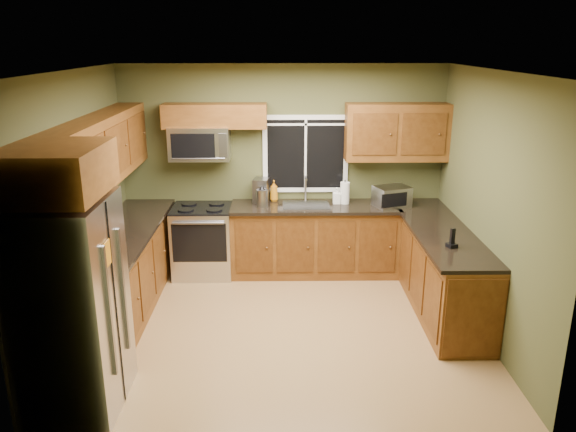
{
  "coord_description": "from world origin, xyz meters",
  "views": [
    {
      "loc": [
        -0.03,
        -5.46,
        2.97
      ],
      "look_at": [
        0.05,
        0.35,
        1.15
      ],
      "focal_mm": 35.0,
      "sensor_mm": 36.0,
      "label": 1
    }
  ],
  "objects_px": {
    "range": "(203,240)",
    "soap_bottle_a": "(274,191)",
    "cordless_phone": "(452,242)",
    "kettle": "(262,197)",
    "paper_towel_roll": "(345,193)",
    "refrigerator": "(71,307)",
    "soap_bottle_b": "(337,196)",
    "toaster_oven": "(392,197)",
    "microwave": "(200,143)",
    "coffee_maker": "(261,191)"
  },
  "relations": [
    {
      "from": "refrigerator",
      "to": "soap_bottle_b",
      "type": "height_order",
      "value": "refrigerator"
    },
    {
      "from": "paper_towel_roll",
      "to": "soap_bottle_a",
      "type": "height_order",
      "value": "paper_towel_roll"
    },
    {
      "from": "refrigerator",
      "to": "soap_bottle_b",
      "type": "xyz_separation_m",
      "value": [
        2.44,
        2.86,
        0.15
      ]
    },
    {
      "from": "coffee_maker",
      "to": "refrigerator",
      "type": "bearing_deg",
      "value": -116.35
    },
    {
      "from": "microwave",
      "to": "coffee_maker",
      "type": "distance_m",
      "value": 1.0
    },
    {
      "from": "paper_towel_roll",
      "to": "soap_bottle_a",
      "type": "bearing_deg",
      "value": 171.7
    },
    {
      "from": "refrigerator",
      "to": "coffee_maker",
      "type": "relative_size",
      "value": 5.72
    },
    {
      "from": "kettle",
      "to": "cordless_phone",
      "type": "relative_size",
      "value": 1.33
    },
    {
      "from": "soap_bottle_b",
      "to": "soap_bottle_a",
      "type": "bearing_deg",
      "value": 170.37
    },
    {
      "from": "range",
      "to": "toaster_oven",
      "type": "height_order",
      "value": "toaster_oven"
    },
    {
      "from": "toaster_oven",
      "to": "coffee_maker",
      "type": "height_order",
      "value": "coffee_maker"
    },
    {
      "from": "paper_towel_roll",
      "to": "coffee_maker",
      "type": "bearing_deg",
      "value": 176.17
    },
    {
      "from": "kettle",
      "to": "soap_bottle_a",
      "type": "xyz_separation_m",
      "value": [
        0.15,
        0.26,
        0.01
      ]
    },
    {
      "from": "toaster_oven",
      "to": "coffee_maker",
      "type": "relative_size",
      "value": 1.6
    },
    {
      "from": "microwave",
      "to": "cordless_phone",
      "type": "xyz_separation_m",
      "value": [
        2.78,
        -1.68,
        -0.73
      ]
    },
    {
      "from": "toaster_oven",
      "to": "soap_bottle_a",
      "type": "relative_size",
      "value": 1.81
    },
    {
      "from": "refrigerator",
      "to": "range",
      "type": "distance_m",
      "value": 2.89
    },
    {
      "from": "microwave",
      "to": "cordless_phone",
      "type": "distance_m",
      "value": 3.33
    },
    {
      "from": "kettle",
      "to": "soap_bottle_b",
      "type": "xyz_separation_m",
      "value": [
        0.96,
        0.13,
        -0.02
      ]
    },
    {
      "from": "kettle",
      "to": "paper_towel_roll",
      "type": "relative_size",
      "value": 0.88
    },
    {
      "from": "toaster_oven",
      "to": "soap_bottle_a",
      "type": "distance_m",
      "value": 1.53
    },
    {
      "from": "refrigerator",
      "to": "paper_towel_roll",
      "type": "xyz_separation_m",
      "value": [
        2.54,
        2.87,
        0.18
      ]
    },
    {
      "from": "kettle",
      "to": "paper_towel_roll",
      "type": "xyz_separation_m",
      "value": [
        1.07,
        0.13,
        0.02
      ]
    },
    {
      "from": "range",
      "to": "soap_bottle_b",
      "type": "height_order",
      "value": "soap_bottle_b"
    },
    {
      "from": "refrigerator",
      "to": "kettle",
      "type": "distance_m",
      "value": 3.11
    },
    {
      "from": "range",
      "to": "toaster_oven",
      "type": "relative_size",
      "value": 1.86
    },
    {
      "from": "cordless_phone",
      "to": "coffee_maker",
      "type": "bearing_deg",
      "value": 139.53
    },
    {
      "from": "range",
      "to": "coffee_maker",
      "type": "height_order",
      "value": "coffee_maker"
    },
    {
      "from": "refrigerator",
      "to": "soap_bottle_a",
      "type": "xyz_separation_m",
      "value": [
        1.62,
        3.0,
        0.18
      ]
    },
    {
      "from": "range",
      "to": "kettle",
      "type": "distance_m",
      "value": 0.99
    },
    {
      "from": "refrigerator",
      "to": "paper_towel_roll",
      "type": "distance_m",
      "value": 3.84
    },
    {
      "from": "cordless_phone",
      "to": "range",
      "type": "bearing_deg",
      "value": 150.88
    },
    {
      "from": "range",
      "to": "coffee_maker",
      "type": "bearing_deg",
      "value": 12.41
    },
    {
      "from": "range",
      "to": "paper_towel_roll",
      "type": "bearing_deg",
      "value": 2.95
    },
    {
      "from": "range",
      "to": "soap_bottle_a",
      "type": "relative_size",
      "value": 3.38
    },
    {
      "from": "coffee_maker",
      "to": "soap_bottle_a",
      "type": "relative_size",
      "value": 1.13
    },
    {
      "from": "soap_bottle_b",
      "to": "refrigerator",
      "type": "bearing_deg",
      "value": -130.44
    },
    {
      "from": "range",
      "to": "cordless_phone",
      "type": "distance_m",
      "value": 3.22
    },
    {
      "from": "soap_bottle_b",
      "to": "cordless_phone",
      "type": "relative_size",
      "value": 1.03
    },
    {
      "from": "toaster_oven",
      "to": "soap_bottle_a",
      "type": "height_order",
      "value": "soap_bottle_a"
    },
    {
      "from": "paper_towel_roll",
      "to": "cordless_phone",
      "type": "distance_m",
      "value": 1.89
    },
    {
      "from": "kettle",
      "to": "range",
      "type": "bearing_deg",
      "value": 177.56
    },
    {
      "from": "range",
      "to": "cordless_phone",
      "type": "height_order",
      "value": "cordless_phone"
    },
    {
      "from": "soap_bottle_b",
      "to": "microwave",
      "type": "bearing_deg",
      "value": 178.55
    },
    {
      "from": "kettle",
      "to": "soap_bottle_a",
      "type": "bearing_deg",
      "value": 60.74
    },
    {
      "from": "soap_bottle_a",
      "to": "refrigerator",
      "type": "bearing_deg",
      "value": -118.4
    },
    {
      "from": "toaster_oven",
      "to": "microwave",
      "type": "bearing_deg",
      "value": 175.39
    },
    {
      "from": "kettle",
      "to": "soap_bottle_b",
      "type": "bearing_deg",
      "value": 7.39
    },
    {
      "from": "microwave",
      "to": "paper_towel_roll",
      "type": "xyz_separation_m",
      "value": [
        1.86,
        -0.04,
        -0.65
      ]
    },
    {
      "from": "toaster_oven",
      "to": "kettle",
      "type": "height_order",
      "value": "kettle"
    }
  ]
}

